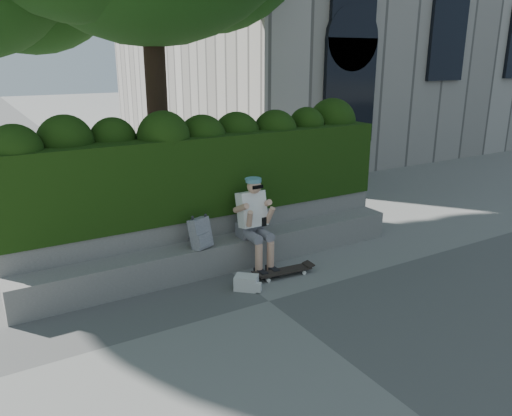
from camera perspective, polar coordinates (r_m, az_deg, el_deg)
ground at (r=6.63m, az=1.47°, el=-10.59°), size 80.00×80.00×0.00m
bench_ledge at (r=7.53m, az=-3.61°, el=-5.26°), size 6.00×0.45×0.45m
planter_wall at (r=7.87m, az=-5.21°, el=-3.12°), size 6.00×0.50×0.75m
hedge at (r=7.79m, az=-6.13°, el=4.13°), size 6.00×1.00×1.20m
person at (r=7.38m, az=-0.24°, el=-1.33°), size 0.40×0.76×1.38m
skateboard at (r=7.32m, az=3.17°, el=-7.23°), size 0.86×0.28×0.09m
backpack_plaid at (r=7.11m, az=-6.37°, el=-2.88°), size 0.33×0.25×0.43m
backpack_ground at (r=6.90m, az=-1.12°, el=-8.52°), size 0.37×0.37×0.20m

